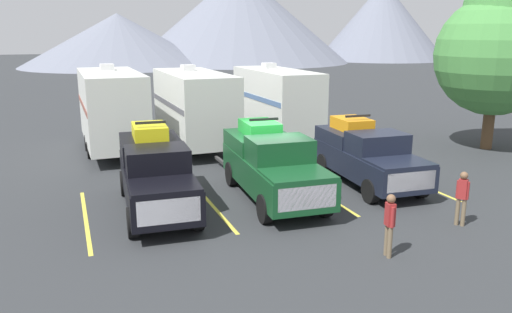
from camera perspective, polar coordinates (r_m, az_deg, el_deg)
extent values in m
plane|color=#2D3033|center=(17.64, 0.74, -4.26)|extent=(240.00, 240.00, 0.00)
cube|color=black|center=(16.08, -11.11, -2.94)|extent=(2.29, 5.77, 0.97)
cube|color=black|center=(13.99, -10.28, -3.22)|extent=(1.96, 1.70, 0.08)
cube|color=black|center=(15.36, -11.05, -0.38)|extent=(1.92, 1.58, 0.76)
cube|color=slate|center=(14.79, -10.80, -0.78)|extent=(1.72, 0.32, 0.56)
cube|color=black|center=(17.35, -11.80, 1.03)|extent=(2.07, 2.72, 0.64)
cube|color=silver|center=(13.42, -9.78, -6.09)|extent=(1.66, 0.16, 0.68)
cylinder|color=black|center=(14.54, -6.64, -6.62)|extent=(0.33, 0.87, 0.85)
cylinder|color=black|center=(14.36, -13.73, -7.22)|extent=(0.33, 0.87, 0.85)
cylinder|color=black|center=(18.15, -8.91, -2.48)|extent=(0.33, 0.87, 0.85)
cylinder|color=black|center=(18.01, -14.56, -2.91)|extent=(0.33, 0.87, 0.85)
cube|color=yellow|center=(17.24, -11.89, 2.80)|extent=(1.17, 1.73, 0.45)
cylinder|color=black|center=(16.73, -10.20, 2.52)|extent=(0.21, 0.45, 0.44)
cylinder|color=black|center=(16.65, -13.19, 2.32)|extent=(0.21, 0.45, 0.44)
cylinder|color=black|center=(17.84, -10.67, 3.21)|extent=(0.21, 0.45, 0.44)
cylinder|color=black|center=(17.77, -13.48, 3.02)|extent=(0.21, 0.45, 0.44)
cube|color=black|center=(16.71, -11.79, 3.76)|extent=(0.98, 0.14, 0.08)
cube|color=#144723|center=(16.86, 2.01, -1.85)|extent=(2.42, 5.89, 0.97)
cube|color=#144723|center=(14.84, 4.67, -1.99)|extent=(2.08, 1.74, 0.08)
cube|color=#144723|center=(16.16, 2.65, 0.70)|extent=(2.03, 1.62, 0.80)
cube|color=slate|center=(15.60, 3.39, 0.36)|extent=(1.83, 0.34, 0.59)
cube|color=#144723|center=(18.11, 0.41, 1.73)|extent=(2.19, 2.78, 0.54)
cube|color=silver|center=(14.30, 5.79, -4.64)|extent=(1.76, 0.17, 0.68)
cylinder|color=black|center=(15.61, 7.70, -5.15)|extent=(0.33, 0.89, 0.87)
cylinder|color=black|center=(14.94, 1.02, -5.90)|extent=(0.33, 0.89, 0.87)
cylinder|color=black|center=(19.08, 2.77, -1.48)|extent=(0.33, 0.89, 0.87)
cylinder|color=black|center=(18.54, -2.78, -1.95)|extent=(0.33, 0.89, 0.87)
cube|color=green|center=(18.01, 0.42, 3.27)|extent=(1.24, 1.77, 0.45)
cylinder|color=black|center=(17.62, 2.44, 3.00)|extent=(0.21, 0.45, 0.44)
cylinder|color=black|center=(17.33, -0.47, 2.83)|extent=(0.21, 0.45, 0.44)
cylinder|color=black|center=(18.70, 1.24, 3.65)|extent=(0.21, 0.45, 0.44)
cylinder|color=black|center=(18.44, -1.52, 3.50)|extent=(0.21, 0.45, 0.44)
cube|color=black|center=(17.50, 0.89, 4.20)|extent=(1.04, 0.14, 0.08)
cube|color=black|center=(18.92, 12.61, -0.66)|extent=(2.37, 5.47, 0.88)
cube|color=black|center=(17.21, 15.85, -0.65)|extent=(2.05, 1.62, 0.08)
cube|color=black|center=(18.33, 13.49, 1.45)|extent=(2.01, 1.51, 0.75)
cube|color=slate|center=(17.85, 14.39, 1.20)|extent=(1.81, 0.33, 0.56)
cube|color=black|center=(19.99, 10.68, 2.28)|extent=(2.15, 2.58, 0.52)
cube|color=silver|center=(16.75, 17.07, -2.69)|extent=(1.74, 0.17, 0.62)
cylinder|color=black|center=(18.06, 17.99, -3.18)|extent=(0.33, 0.83, 0.81)
cylinder|color=black|center=(17.07, 12.79, -3.81)|extent=(0.33, 0.83, 0.81)
cylinder|color=black|center=(21.01, 12.34, -0.44)|extent=(0.33, 0.83, 0.81)
cylinder|color=black|center=(20.17, 7.67, -0.84)|extent=(0.33, 0.83, 0.81)
cube|color=orange|center=(19.90, 10.74, 3.64)|extent=(1.22, 1.64, 0.45)
cylinder|color=black|center=(19.66, 12.67, 3.41)|extent=(0.21, 0.45, 0.44)
cylinder|color=black|center=(19.22, 10.28, 3.29)|extent=(0.21, 0.45, 0.44)
cylinder|color=black|center=(20.59, 11.18, 3.95)|extent=(0.21, 0.45, 0.44)
cylinder|color=black|center=(20.17, 8.87, 3.84)|extent=(0.21, 0.45, 0.44)
cube|color=black|center=(19.45, 11.40, 4.50)|extent=(1.03, 0.14, 0.08)
cube|color=gold|center=(16.20, -18.62, -6.70)|extent=(0.12, 5.50, 0.01)
cube|color=gold|center=(16.73, -5.08, -5.33)|extent=(0.12, 5.50, 0.01)
cube|color=gold|center=(18.11, 6.94, -3.86)|extent=(0.12, 5.50, 0.01)
cube|color=gold|center=(20.16, 16.87, -2.51)|extent=(0.12, 5.50, 0.01)
cube|color=silver|center=(24.19, -15.92, 5.38)|extent=(2.60, 6.65, 3.19)
cube|color=brown|center=(24.08, -18.95, 5.50)|extent=(0.11, 6.36, 0.24)
cube|color=silver|center=(24.99, -16.44, 9.63)|extent=(0.61, 0.71, 0.30)
cube|color=#333333|center=(20.72, -14.45, -1.01)|extent=(0.14, 1.20, 0.12)
cylinder|color=black|center=(23.86, -12.70, 1.19)|extent=(0.23, 0.76, 0.76)
cylinder|color=black|center=(23.63, -18.21, 0.71)|extent=(0.23, 0.76, 0.76)
cylinder|color=black|center=(25.40, -13.27, 1.93)|extent=(0.23, 0.76, 0.76)
cylinder|color=black|center=(25.19, -18.46, 1.48)|extent=(0.23, 0.76, 0.76)
cube|color=silver|center=(24.34, -6.96, 5.74)|extent=(2.65, 6.81, 3.09)
cube|color=#595960|center=(24.03, -9.95, 5.90)|extent=(0.11, 6.50, 0.24)
cube|color=silver|center=(25.14, -7.67, 9.87)|extent=(0.61, 0.71, 0.30)
cube|color=#333333|center=(20.91, -4.03, -0.46)|extent=(0.14, 1.20, 0.12)
cylinder|color=black|center=(24.19, -3.65, 1.68)|extent=(0.23, 0.76, 0.76)
cylinder|color=black|center=(23.59, -9.09, 1.22)|extent=(0.23, 0.76, 0.76)
cylinder|color=black|center=(25.71, -4.78, 2.40)|extent=(0.23, 0.76, 0.76)
cylinder|color=black|center=(25.15, -9.91, 1.98)|extent=(0.23, 0.76, 0.76)
cube|color=silver|center=(26.57, 2.31, 6.46)|extent=(2.47, 6.75, 3.04)
cube|color=#4C6B99|center=(26.09, -0.12, 6.67)|extent=(0.11, 6.45, 0.24)
cube|color=silver|center=(27.32, 1.47, 10.19)|extent=(0.61, 0.71, 0.30)
cube|color=#333333|center=(23.36, 6.18, 1.03)|extent=(0.14, 1.20, 0.12)
cylinder|color=black|center=(26.58, 5.14, 2.77)|extent=(0.23, 0.76, 0.76)
cylinder|color=black|center=(25.69, 0.76, 2.44)|extent=(0.23, 0.76, 0.76)
cylinder|color=black|center=(28.00, 3.66, 3.38)|extent=(0.23, 0.76, 0.76)
cylinder|color=black|center=(27.16, -0.53, 3.07)|extent=(0.23, 0.76, 0.76)
cylinder|color=#726047|center=(15.92, 21.73, -5.77)|extent=(0.12, 0.12, 0.82)
cylinder|color=#726047|center=(15.90, 22.32, -5.86)|extent=(0.12, 0.12, 0.82)
cube|color=maroon|center=(15.70, 22.26, -3.40)|extent=(0.29, 0.30, 0.58)
sphere|color=brown|center=(15.59, 22.39, -1.99)|extent=(0.22, 0.22, 0.22)
cylinder|color=maroon|center=(15.73, 21.78, -3.44)|extent=(0.10, 0.10, 0.52)
cylinder|color=maroon|center=(15.69, 22.72, -3.57)|extent=(0.10, 0.10, 0.52)
cylinder|color=#726047|center=(13.17, 14.83, -9.33)|extent=(0.12, 0.12, 0.83)
cylinder|color=#726047|center=(13.30, 14.51, -9.06)|extent=(0.12, 0.12, 0.83)
cube|color=maroon|center=(12.98, 14.86, -6.32)|extent=(0.23, 0.27, 0.59)
sphere|color=brown|center=(12.85, 14.97, -4.62)|extent=(0.22, 0.22, 0.22)
cylinder|color=maroon|center=(12.88, 15.11, -6.63)|extent=(0.10, 0.10, 0.53)
cylinder|color=maroon|center=(13.10, 14.60, -6.24)|extent=(0.10, 0.10, 0.53)
cylinder|color=brown|center=(26.56, 24.76, 4.02)|extent=(0.52, 0.52, 3.03)
sphere|color=#478C42|center=(26.28, 25.41, 10.25)|extent=(5.55, 5.55, 5.55)
sphere|color=#478C42|center=(26.39, 26.42, 14.40)|extent=(3.89, 3.89, 3.89)
cone|color=slate|center=(85.33, -15.26, 12.56)|extent=(30.55, 30.55, 8.22)
cone|color=slate|center=(93.66, -1.85, 15.48)|extent=(38.79, 38.79, 15.97)
cone|color=slate|center=(104.15, 14.01, 14.57)|extent=(24.70, 24.70, 14.65)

